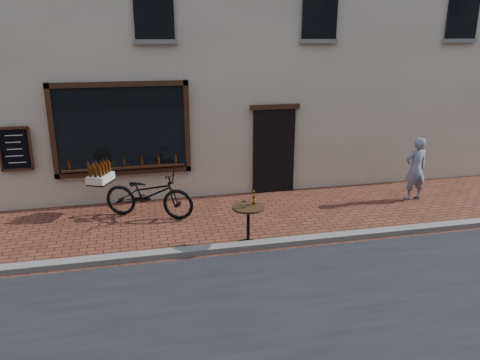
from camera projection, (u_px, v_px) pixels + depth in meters
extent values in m
plane|color=#532A1A|center=(229.00, 255.00, 8.87)|extent=(90.00, 90.00, 0.00)
cube|color=slate|center=(227.00, 248.00, 9.04)|extent=(90.00, 0.25, 0.12)
cube|color=black|center=(122.00, 129.00, 11.13)|extent=(3.00, 0.06, 2.00)
cube|color=black|center=(118.00, 84.00, 10.79)|extent=(3.24, 0.10, 0.12)
cube|color=black|center=(125.00, 172.00, 11.42)|extent=(3.24, 0.10, 0.12)
cube|color=black|center=(52.00, 132.00, 10.78)|extent=(0.12, 0.10, 2.24)
cube|color=black|center=(187.00, 127.00, 11.44)|extent=(0.12, 0.10, 2.24)
cube|color=black|center=(124.00, 168.00, 11.34)|extent=(2.90, 0.16, 0.05)
cube|color=black|center=(274.00, 151.00, 12.17)|extent=(1.10, 0.10, 2.20)
cube|color=black|center=(275.00, 107.00, 11.80)|extent=(1.30, 0.10, 0.12)
cube|color=black|center=(15.00, 149.00, 10.71)|extent=(0.62, 0.04, 0.92)
cylinder|color=#3D1C07|center=(70.00, 166.00, 11.04)|extent=(0.06, 0.06, 0.19)
cylinder|color=#3D1C07|center=(88.00, 165.00, 11.13)|extent=(0.06, 0.06, 0.19)
cylinder|color=#3D1C07|center=(106.00, 164.00, 11.22)|extent=(0.06, 0.06, 0.19)
cylinder|color=#3D1C07|center=(124.00, 163.00, 11.30)|extent=(0.06, 0.06, 0.19)
cylinder|color=#3D1C07|center=(142.00, 162.00, 11.39)|extent=(0.06, 0.06, 0.19)
cylinder|color=#3D1C07|center=(159.00, 161.00, 11.48)|extent=(0.06, 0.06, 0.19)
cylinder|color=#3D1C07|center=(176.00, 160.00, 11.57)|extent=(0.06, 0.06, 0.19)
cube|color=black|center=(153.00, 7.00, 10.51)|extent=(0.90, 0.06, 1.40)
cube|color=black|center=(320.00, 9.00, 11.36)|extent=(0.90, 0.06, 1.40)
cube|color=black|center=(463.00, 11.00, 12.21)|extent=(0.90, 0.06, 1.40)
imported|color=black|center=(149.00, 194.00, 10.59)|extent=(2.21, 1.53, 1.10)
cube|color=black|center=(101.00, 182.00, 10.75)|extent=(0.62, 0.71, 0.04)
cube|color=silver|center=(100.00, 178.00, 10.72)|extent=(0.63, 0.73, 0.17)
cylinder|color=#3D1C07|center=(100.00, 172.00, 10.43)|extent=(0.07, 0.07, 0.23)
cylinder|color=#3D1C07|center=(95.00, 172.00, 10.45)|extent=(0.07, 0.07, 0.23)
cylinder|color=#3D1C07|center=(90.00, 172.00, 10.48)|extent=(0.07, 0.07, 0.23)
cylinder|color=#3D1C07|center=(103.00, 171.00, 10.57)|extent=(0.07, 0.07, 0.23)
cylinder|color=#3D1C07|center=(98.00, 170.00, 10.59)|extent=(0.07, 0.07, 0.23)
cylinder|color=#3D1C07|center=(93.00, 170.00, 10.62)|extent=(0.07, 0.07, 0.23)
cylinder|color=#3D1C07|center=(106.00, 169.00, 10.71)|extent=(0.07, 0.07, 0.23)
cylinder|color=#3D1C07|center=(101.00, 169.00, 10.73)|extent=(0.07, 0.07, 0.23)
cylinder|color=#3D1C07|center=(96.00, 168.00, 10.75)|extent=(0.07, 0.07, 0.23)
cylinder|color=#3D1C07|center=(109.00, 167.00, 10.84)|extent=(0.07, 0.07, 0.23)
cylinder|color=#3D1C07|center=(104.00, 167.00, 10.87)|extent=(0.07, 0.07, 0.23)
cylinder|color=black|center=(248.00, 244.00, 9.29)|extent=(0.47, 0.47, 0.03)
cylinder|color=black|center=(248.00, 226.00, 9.17)|extent=(0.06, 0.06, 0.75)
cylinder|color=black|center=(248.00, 207.00, 9.06)|extent=(0.64, 0.64, 0.04)
cylinder|color=gold|center=(254.00, 200.00, 9.11)|extent=(0.07, 0.07, 0.06)
cylinder|color=white|center=(244.00, 205.00, 8.94)|extent=(0.08, 0.08, 0.14)
imported|color=gray|center=(415.00, 169.00, 11.68)|extent=(0.60, 0.40, 1.60)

